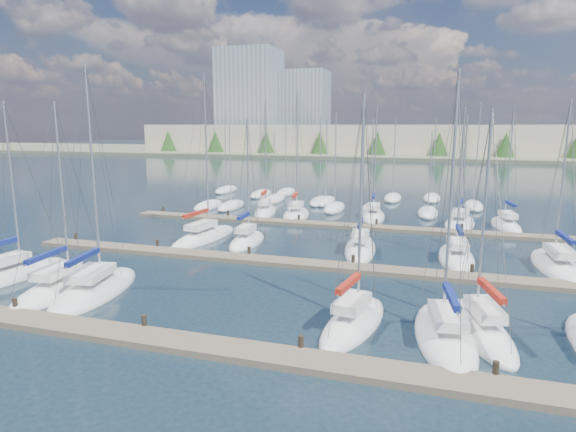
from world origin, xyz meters
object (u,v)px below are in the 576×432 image
(sailboat_e, at_px, (445,336))
(sailboat_l, at_px, (456,257))
(sailboat_f, at_px, (480,329))
(sailboat_m, at_px, (557,266))
(sailboat_i, at_px, (204,237))
(sailboat_d, at_px, (354,322))
(sailboat_c, at_px, (96,289))
(sailboat_q, at_px, (460,223))
(sailboat_n, at_px, (265,211))
(sailboat_b, at_px, (62,287))
(sailboat_a, at_px, (12,275))
(sailboat_k, at_px, (360,248))
(sailboat_j, at_px, (247,241))
(sailboat_p, at_px, (373,216))
(sailboat_r, at_px, (506,225))
(sailboat_o, at_px, (296,215))

(sailboat_e, height_order, sailboat_l, sailboat_e)
(sailboat_f, relative_size, sailboat_m, 0.92)
(sailboat_i, distance_m, sailboat_d, 21.70)
(sailboat_c, distance_m, sailboat_d, 15.82)
(sailboat_q, bearing_deg, sailboat_c, -121.16)
(sailboat_n, xyz_separation_m, sailboat_b, (-3.17, -28.29, -0.03))
(sailboat_n, bearing_deg, sailboat_c, -103.51)
(sailboat_f, distance_m, sailboat_e, 2.13)
(sailboat_f, bearing_deg, sailboat_a, 166.36)
(sailboat_c, relative_size, sailboat_q, 1.23)
(sailboat_c, distance_m, sailboat_k, 20.15)
(sailboat_i, bearing_deg, sailboat_k, 6.28)
(sailboat_c, xyz_separation_m, sailboat_a, (-7.19, 0.71, 0.00))
(sailboat_j, relative_size, sailboat_q, 0.96)
(sailboat_j, bearing_deg, sailboat_d, -53.94)
(sailboat_i, distance_m, sailboat_l, 21.25)
(sailboat_m, bearing_deg, sailboat_d, -133.78)
(sailboat_k, xyz_separation_m, sailboat_j, (-9.67, -0.44, -0.00))
(sailboat_n, relative_size, sailboat_l, 1.14)
(sailboat_j, bearing_deg, sailboat_n, 100.68)
(sailboat_c, distance_m, sailboat_n, 28.08)
(sailboat_f, relative_size, sailboat_i, 0.76)
(sailboat_e, bearing_deg, sailboat_c, 170.69)
(sailboat_p, bearing_deg, sailboat_n, 179.35)
(sailboat_k, distance_m, sailboat_l, 7.36)
(sailboat_r, xyz_separation_m, sailboat_p, (-13.25, 1.14, -0.01))
(sailboat_l, bearing_deg, sailboat_q, 83.42)
(sailboat_c, distance_m, sailboat_j, 14.77)
(sailboat_m, height_order, sailboat_n, sailboat_n)
(sailboat_c, distance_m, sailboat_r, 38.31)
(sailboat_r, bearing_deg, sailboat_j, -156.06)
(sailboat_o, bearing_deg, sailboat_k, -62.84)
(sailboat_q, relative_size, sailboat_a, 0.95)
(sailboat_e, xyz_separation_m, sailboat_q, (1.83, 28.17, -0.01))
(sailboat_d, height_order, sailboat_n, sailboat_n)
(sailboat_i, distance_m, sailboat_j, 4.25)
(sailboat_o, xyz_separation_m, sailboat_l, (16.41, -13.29, -0.01))
(sailboat_b, bearing_deg, sailboat_k, 37.10)
(sailboat_n, distance_m, sailboat_b, 28.47)
(sailboat_m, bearing_deg, sailboat_e, -121.35)
(sailboat_f, distance_m, sailboat_r, 27.46)
(sailboat_f, height_order, sailboat_b, sailboat_b)
(sailboat_c, height_order, sailboat_m, sailboat_c)
(sailboat_r, bearing_deg, sailboat_f, -107.06)
(sailboat_l, bearing_deg, sailboat_d, -113.77)
(sailboat_r, distance_m, sailboat_a, 43.12)
(sailboat_o, distance_m, sailboat_a, 29.19)
(sailboat_d, bearing_deg, sailboat_i, 146.57)
(sailboat_e, distance_m, sailboat_l, 14.68)
(sailboat_n, height_order, sailboat_q, sailboat_n)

